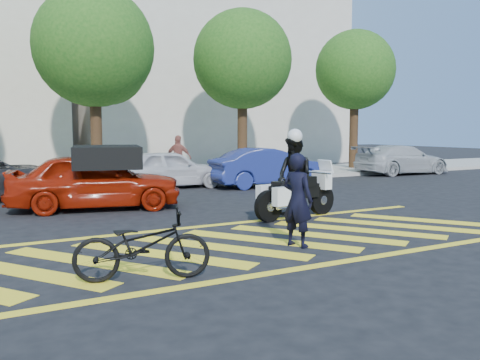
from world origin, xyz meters
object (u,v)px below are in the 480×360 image
parked_right (268,167)px  parked_far_right (402,160)px  officer_moto (295,177)px  parked_mid_right (170,169)px  bicycle (142,245)px  officer_bike (298,200)px  police_motorcycle (295,194)px  red_convertible (95,181)px

parked_right → parked_far_right: parked_right is taller
officer_moto → parked_mid_right: size_ratio=0.49×
bicycle → officer_moto: bearing=-40.5°
officer_bike → parked_far_right: 16.17m
parked_far_right → officer_moto: bearing=125.8°
officer_bike → bicycle: 3.21m
police_motorcycle → parked_mid_right: parked_mid_right is taller
officer_moto → police_motorcycle: bearing=61.4°
parked_right → officer_bike: bearing=155.6°
red_convertible → parked_far_right: size_ratio=0.94×
police_motorcycle → parked_right: parked_right is taller
officer_bike → officer_moto: (1.62, 2.45, 0.13)m
bicycle → parked_far_right: parked_far_right is taller
parked_mid_right → officer_bike: bearing=177.9°
parked_mid_right → bicycle: bearing=162.6°
red_convertible → parked_mid_right: red_convertible is taller
officer_bike → red_convertible: (-2.25, 6.11, -0.10)m
officer_moto → red_convertible: officer_moto is taller
police_motorcycle → parked_right: size_ratio=0.57×
bicycle → parked_mid_right: 11.40m
red_convertible → parked_right: bearing=-58.5°
officer_bike → bicycle: size_ratio=0.89×
police_motorcycle → parked_far_right: parked_far_right is taller
parked_right → police_motorcycle: bearing=157.9°
police_motorcycle → officer_moto: 0.39m
parked_mid_right → parked_right: (3.33, -1.40, 0.02)m
officer_moto → parked_far_right: bearing=114.6°
officer_bike → parked_far_right: size_ratio=0.36×
officer_bike → red_convertible: size_ratio=0.38×
parked_mid_right → parked_far_right: bearing=-84.8°
police_motorcycle → bicycle: bearing=-155.6°
bicycle → police_motorcycle: (4.75, 3.12, 0.09)m
officer_moto → parked_far_right: size_ratio=0.42×
police_motorcycle → parked_right: 6.70m
red_convertible → parked_mid_right: bearing=-30.6°
red_convertible → parked_far_right: 15.53m
officer_bike → officer_moto: bearing=-53.3°
parked_right → parked_far_right: size_ratio=0.91×
red_convertible → parked_far_right: red_convertible is taller
police_motorcycle → red_convertible: red_convertible is taller
parked_right → red_convertible: bearing=113.0°
parked_mid_right → parked_far_right: (11.57, 0.00, -0.00)m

